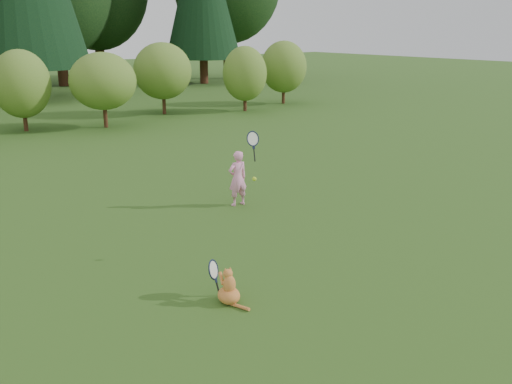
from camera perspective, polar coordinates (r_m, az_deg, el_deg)
ground at (r=9.28m, az=2.15°, el=-5.45°), size 100.00×100.00×0.00m
shrub_row at (r=20.40m, az=-22.83°, el=9.34°), size 28.00×3.00×2.80m
child at (r=11.21m, az=-1.80°, el=1.51°), size 0.64×0.41×1.65m
cat at (r=7.42m, az=-2.81°, el=-9.23°), size 0.39×0.68×0.65m
tennis_ball at (r=8.53m, az=-0.17°, el=1.32°), size 0.06×0.06×0.06m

